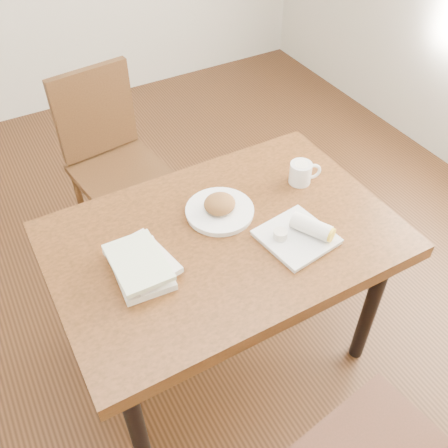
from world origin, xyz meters
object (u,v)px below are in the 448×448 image
chair_far (111,153)px  plate_scone (220,208)px  plate_burrito (301,234)px  coffee_mug (301,172)px  book_stack (141,265)px  table (224,250)px

chair_far → plate_scone: 0.89m
chair_far → plate_burrito: chair_far is taller
coffee_mug → book_stack: size_ratio=0.47×
book_stack → plate_scone: bearing=18.2°
coffee_mug → book_stack: bearing=-170.3°
plate_scone → plate_burrito: 0.32m
table → chair_far: size_ratio=1.29×
plate_burrito → book_stack: (-0.55, 0.14, 0.01)m
chair_far → plate_burrito: (0.34, -1.11, 0.23)m
chair_far → plate_burrito: size_ratio=3.62×
table → plate_burrito: bearing=-34.2°
table → book_stack: size_ratio=4.55×
chair_far → book_stack: bearing=-102.3°
chair_far → book_stack: chair_far is taller
plate_scone → plate_burrito: plate_scone is taller
plate_scone → coffee_mug: size_ratio=2.00×
table → plate_scone: 0.15m
plate_scone → plate_burrito: size_ratio=0.97×
chair_far → plate_scone: chair_far is taller
coffee_mug → plate_burrito: coffee_mug is taller
table → coffee_mug: bearing=14.8°
chair_far → plate_scone: size_ratio=3.72×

